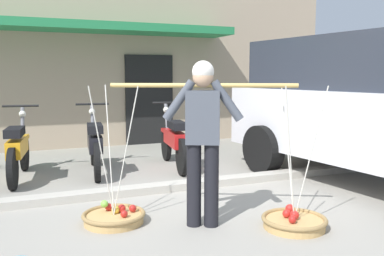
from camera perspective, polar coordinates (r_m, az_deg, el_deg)
ground_plane at (r=5.17m, az=-1.27°, el=-10.36°), size 90.00×90.00×0.00m
sidewalk_curb at (r=5.79m, az=-3.82°, el=-7.95°), size 20.00×0.24×0.10m
fruit_vendor at (r=4.29m, az=1.46°, el=-0.56°), size 1.69×0.89×1.70m
fruit_basket_left_side at (r=4.56m, az=13.53°, el=-12.02°), size 0.67×0.67×1.45m
fruit_basket_right_side at (r=4.64m, az=-10.42°, el=-11.56°), size 0.67×0.67×1.45m
motorcycle_second_in_row at (r=6.81m, az=-22.30°, el=-2.71°), size 0.54×1.81×1.09m
motorcycle_third_in_row at (r=6.91m, az=-12.93°, el=-2.22°), size 0.54×1.82×1.09m
motorcycle_end_of_row at (r=7.13m, az=-2.45°, el=-1.76°), size 0.54×1.81×1.09m
parked_truck at (r=6.50m, az=24.15°, el=2.78°), size 2.57×4.98×2.10m
storefront_building at (r=11.76m, az=-18.73°, el=9.42°), size 13.00×6.00×4.20m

